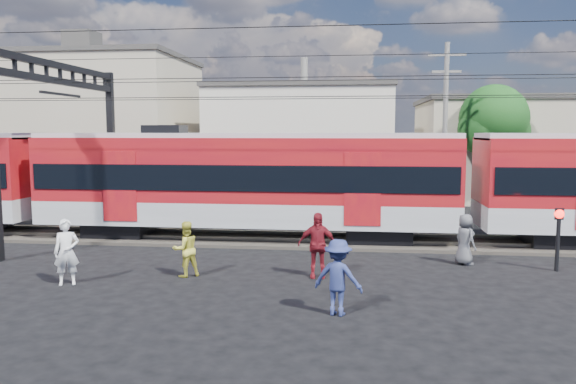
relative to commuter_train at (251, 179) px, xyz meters
name	(u,v)px	position (x,y,z in m)	size (l,w,h in m)	color
ground	(287,305)	(2.35, -8.00, -2.40)	(120.00, 120.00, 0.00)	black
track_bed	(311,240)	(2.35, 0.00, -2.34)	(70.00, 3.40, 0.12)	#2D2823
rail_near	(310,240)	(2.35, -0.75, -2.22)	(70.00, 0.12, 0.12)	#59544C
rail_far	(313,233)	(2.35, 0.75, -2.22)	(70.00, 0.12, 0.12)	#59544C
commuter_train	(251,179)	(0.00, 0.00, 0.00)	(50.30, 3.08, 4.17)	black
catenary	(94,108)	(-6.30, 0.00, 2.73)	(70.00, 9.30, 7.52)	black
building_west	(86,125)	(-14.65, 16.00, 2.25)	(14.28, 10.20, 9.30)	tan
building_midwest	(304,139)	(0.35, 19.00, 1.25)	(12.24, 12.24, 7.30)	beige
building_mideast	(551,148)	(16.35, 16.00, 0.75)	(16.32, 10.20, 6.30)	tan
utility_pole_mid	(445,125)	(8.35, 7.00, 2.13)	(1.80, 0.24, 8.50)	slate
tree_near	(497,123)	(11.54, 10.09, 2.26)	(3.82, 3.64, 6.72)	#382619
pedestrian_a	(67,252)	(-3.93, -6.90, -1.48)	(0.67, 0.44, 1.84)	white
pedestrian_b	(186,249)	(-0.91, -5.68, -1.58)	(0.80, 0.62, 1.64)	gold
pedestrian_c	(338,277)	(3.62, -8.61, -1.51)	(1.15, 0.66, 1.78)	navy
pedestrian_d	(317,245)	(2.92, -5.33, -1.44)	(1.12, 0.47, 1.92)	maroon
pedestrian_e	(465,239)	(7.51, -3.20, -1.59)	(0.80, 0.52, 1.63)	#4E4F53
crossing_signal	(559,228)	(10.13, -3.76, -1.05)	(0.28, 0.28, 1.94)	black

